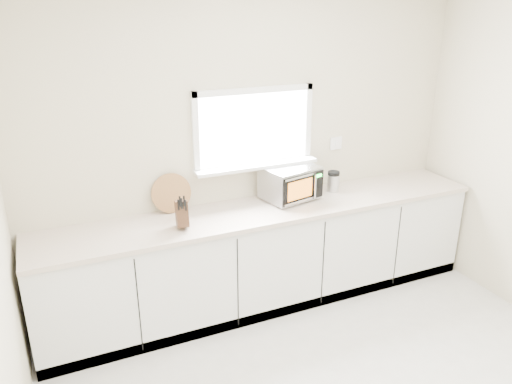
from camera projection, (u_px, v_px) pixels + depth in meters
back_wall at (253, 149)px, 4.36m from camera, size 4.00×0.17×2.70m
cabinets at (267, 257)px, 4.44m from camera, size 3.92×0.60×0.88m
countertop at (268, 210)px, 4.26m from camera, size 3.92×0.64×0.04m
microwave at (291, 182)px, 4.40m from camera, size 0.53×0.45×0.30m
knife_block at (182, 213)px, 3.85m from camera, size 0.12×0.20×0.28m
cutting_board at (171, 193)px, 4.12m from camera, size 0.33×0.08×0.33m
coffee_grinder at (333, 181)px, 4.60m from camera, size 0.13×0.13×0.20m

